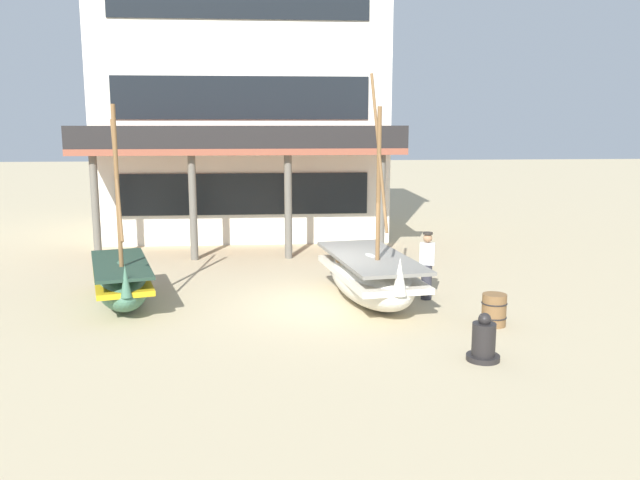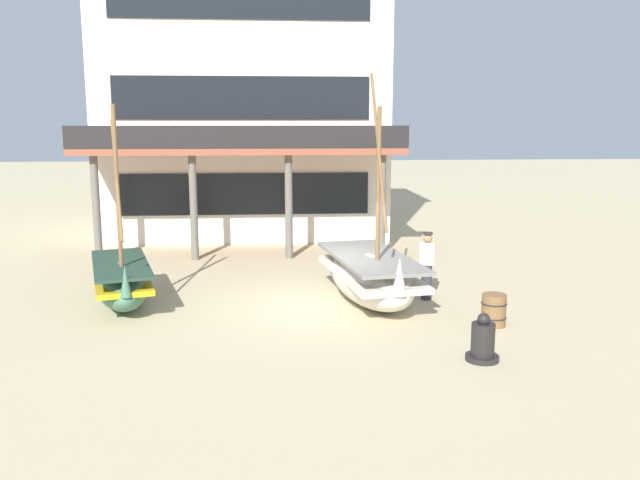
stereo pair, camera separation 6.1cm
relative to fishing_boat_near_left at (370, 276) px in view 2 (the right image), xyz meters
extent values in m
plane|color=tan|center=(-1.15, -0.10, -0.65)|extent=(120.00, 120.00, 0.00)
ellipsoid|color=silver|center=(0.00, 0.02, -0.07)|extent=(2.24, 4.43, 1.17)
cube|color=silver|center=(0.00, 0.02, 0.08)|extent=(2.23, 4.27, 0.14)
cube|color=gray|center=(0.00, 0.02, 0.47)|extent=(2.27, 4.35, 0.08)
cone|color=silver|center=(0.30, -1.99, 0.46)|extent=(0.37, 0.37, 0.82)
cylinder|color=brown|center=(0.08, -0.50, 2.10)|extent=(0.10, 0.10, 3.87)
cylinder|color=brown|center=(0.08, -0.50, 3.02)|extent=(0.27, 1.32, 3.56)
cube|color=brown|center=(-0.05, 0.33, 0.34)|extent=(1.54, 0.39, 0.06)
ellipsoid|color=#427056|center=(-5.99, 0.34, -0.14)|extent=(2.14, 3.86, 1.03)
cube|color=gold|center=(-5.99, 0.34, -0.01)|extent=(2.12, 3.73, 0.12)
cube|color=#243D2F|center=(-5.99, 0.34, 0.34)|extent=(2.16, 3.80, 0.07)
cone|color=#427056|center=(-5.53, -1.36, 0.33)|extent=(0.30, 0.30, 0.72)
cylinder|color=brown|center=(-5.87, -0.10, 2.08)|extent=(0.10, 0.10, 4.01)
cylinder|color=brown|center=(-5.87, -0.10, 2.43)|extent=(0.57, 1.85, 2.67)
cube|color=brown|center=(-6.07, 0.61, 0.22)|extent=(1.16, 0.46, 0.06)
cylinder|color=#33333D|center=(1.43, 0.17, -0.21)|extent=(0.26, 0.26, 0.88)
cube|color=silver|center=(1.43, 0.17, 0.50)|extent=(0.41, 0.32, 0.54)
sphere|color=#A87A56|center=(1.43, 0.17, 0.89)|extent=(0.22, 0.22, 0.22)
cylinder|color=#2D2823|center=(1.43, 0.17, 1.01)|extent=(0.24, 0.24, 0.05)
cylinder|color=black|center=(1.45, -4.11, -0.60)|extent=(0.62, 0.62, 0.10)
cylinder|color=black|center=(1.45, -4.11, -0.24)|extent=(0.43, 0.43, 0.61)
sphere|color=black|center=(1.45, -4.11, 0.14)|extent=(0.24, 0.24, 0.24)
cylinder|color=brown|center=(2.36, -2.07, -0.30)|extent=(0.52, 0.52, 0.70)
torus|color=black|center=(2.36, -2.07, -0.15)|extent=(0.56, 0.56, 0.03)
torus|color=black|center=(2.36, -2.07, -0.45)|extent=(0.56, 0.56, 0.03)
cube|color=silver|center=(-3.29, 11.30, 4.34)|extent=(10.50, 6.75, 9.97)
cube|color=black|center=(-3.29, 7.89, 1.18)|extent=(8.82, 0.06, 1.46)
cube|color=black|center=(-3.29, 7.89, 4.50)|extent=(8.82, 0.06, 1.46)
cube|color=brown|center=(-3.29, 6.47, 2.78)|extent=(10.50, 2.90, 0.20)
cylinder|color=#666056|center=(-7.79, 5.45, 1.01)|extent=(0.24, 0.24, 3.32)
cylinder|color=#666056|center=(-4.79, 5.45, 1.01)|extent=(0.24, 0.24, 3.32)
cylinder|color=#666056|center=(-1.79, 5.45, 1.01)|extent=(0.24, 0.24, 3.32)
cylinder|color=#666056|center=(1.21, 5.45, 1.01)|extent=(0.24, 0.24, 3.32)
cube|color=black|center=(-3.29, 5.07, 3.23)|extent=(10.50, 0.08, 0.70)
camera|label=1|loc=(-2.51, -15.40, 3.69)|focal=37.00mm
camera|label=2|loc=(-2.45, -15.40, 3.69)|focal=37.00mm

